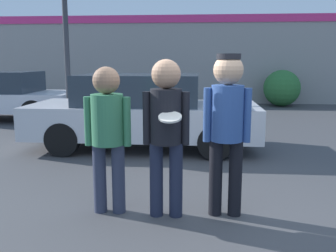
# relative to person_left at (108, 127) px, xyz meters

# --- Properties ---
(ground_plane) EXTENTS (56.00, 56.00, 0.00)m
(ground_plane) POSITION_rel_person_left_xyz_m (1.04, -0.03, -1.00)
(ground_plane) COLOR #3F3F42
(storefront_building) EXTENTS (24.00, 0.22, 3.50)m
(storefront_building) POSITION_rel_person_left_xyz_m (1.04, 11.33, 0.78)
(storefront_building) COLOR gray
(storefront_building) RESTS_ON ground
(person_left) EXTENTS (0.53, 0.36, 1.68)m
(person_left) POSITION_rel_person_left_xyz_m (0.00, 0.00, 0.00)
(person_left) COLOR #2D3347
(person_left) RESTS_ON ground
(person_middle_with_frisbee) EXTENTS (0.51, 0.53, 1.76)m
(person_middle_with_frisbee) POSITION_rel_person_left_xyz_m (0.67, -0.05, 0.05)
(person_middle_with_frisbee) COLOR #1E2338
(person_middle_with_frisbee) RESTS_ON ground
(person_right) EXTENTS (0.52, 0.35, 1.82)m
(person_right) POSITION_rel_person_left_xyz_m (1.33, 0.03, 0.11)
(person_right) COLOR black
(person_right) RESTS_ON ground
(parked_car_near) EXTENTS (4.47, 1.83, 1.47)m
(parked_car_near) POSITION_rel_person_left_xyz_m (-0.11, 3.25, -0.27)
(parked_car_near) COLOR silver
(parked_car_near) RESTS_ON ground
(shrub) EXTENTS (1.38, 1.38, 1.38)m
(shrub) POSITION_rel_person_left_xyz_m (4.12, 10.45, -0.32)
(shrub) COLOR #2D6B33
(shrub) RESTS_ON ground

